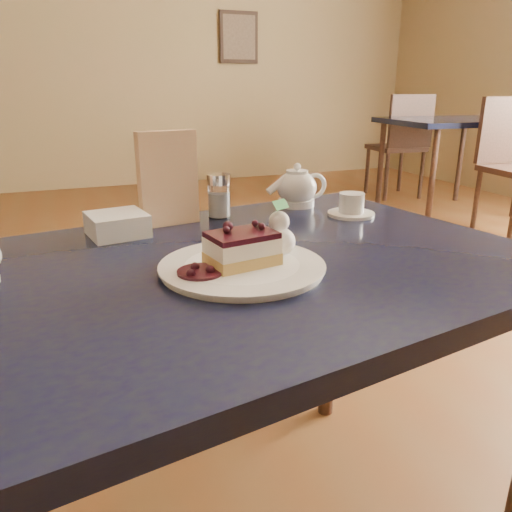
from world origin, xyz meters
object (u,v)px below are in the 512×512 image
object	(u,v)px
cheesecake_slice	(242,249)
bg_table_far_right	(443,204)
dessert_plate	(242,267)
main_table	(230,300)
tea_set	(307,192)

from	to	relation	value
cheesecake_slice	bg_table_far_right	world-z (taller)	cheesecake_slice
dessert_plate	cheesecake_slice	world-z (taller)	cheesecake_slice
cheesecake_slice	dessert_plate	bearing A→B (deg)	27.33
bg_table_far_right	dessert_plate	bearing A→B (deg)	-131.78
cheesecake_slice	bg_table_far_right	xyz separation A→B (m)	(2.87, 2.67, -0.73)
main_table	bg_table_far_right	world-z (taller)	bg_table_far_right
dessert_plate	bg_table_far_right	bearing A→B (deg)	42.92
bg_table_far_right	tea_set	bearing A→B (deg)	-132.90
dessert_plate	cheesecake_slice	size ratio (longest dim) A/B	2.21
dessert_plate	tea_set	xyz separation A→B (m)	(0.33, 0.40, 0.04)
bg_table_far_right	cheesecake_slice	bearing A→B (deg)	-131.78
main_table	bg_table_far_right	distance (m)	3.94
cheesecake_slice	tea_set	size ratio (longest dim) A/B	0.50
main_table	tea_set	world-z (taller)	tea_set
dessert_plate	bg_table_far_right	size ratio (longest dim) A/B	0.15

